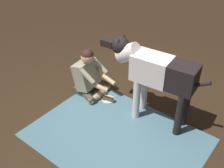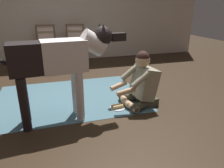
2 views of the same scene
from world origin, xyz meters
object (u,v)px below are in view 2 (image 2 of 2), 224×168
person_sitting_on_floor (141,84)px  large_dog (60,60)px  dining_chair_right_of_pair (75,42)px  hot_dog_on_plate (117,107)px  dining_chair_left_of_pair (46,43)px

person_sitting_on_floor → large_dog: (-1.13, -0.11, 0.46)m
dining_chair_right_of_pair → large_dog: (-0.54, -2.91, 0.25)m
large_dog → hot_dog_on_plate: bearing=5.5°
dining_chair_left_of_pair → hot_dog_on_plate: 3.03m
hot_dog_on_plate → large_dog: bearing=-174.5°
person_sitting_on_floor → hot_dog_on_plate: bearing=-174.5°
dining_chair_left_of_pair → dining_chair_right_of_pair: size_ratio=1.00×
dining_chair_left_of_pair → large_dog: size_ratio=0.61×
large_dog → person_sitting_on_floor: bearing=5.5°
large_dog → dining_chair_left_of_pair: bearing=93.3°
dining_chair_left_of_pair → hot_dog_on_plate: bearing=-72.0°
dining_chair_left_of_pair → large_dog: 2.93m
dining_chair_right_of_pair → hot_dog_on_plate: (0.22, -2.84, -0.52)m
dining_chair_left_of_pair → person_sitting_on_floor: (1.30, -2.81, -0.21)m
dining_chair_left_of_pair → large_dog: large_dog is taller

